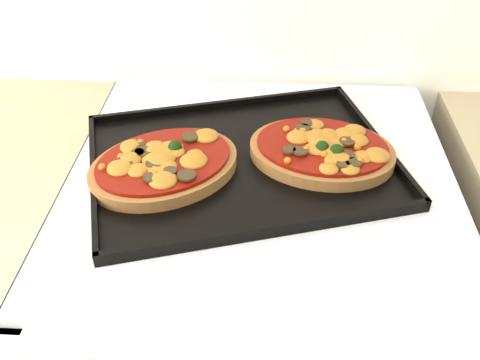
# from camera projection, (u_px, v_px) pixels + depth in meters

# --- Properties ---
(stove) EXTENTS (0.60, 0.60, 0.91)m
(stove) POSITION_uv_depth(u_px,v_px,m) (256.00, 349.00, 1.10)
(stove) COLOR white
(stove) RESTS_ON floor
(baking_tray) EXTENTS (0.53, 0.45, 0.02)m
(baking_tray) POSITION_uv_depth(u_px,v_px,m) (242.00, 159.00, 0.83)
(baking_tray) COLOR black
(baking_tray) RESTS_ON stove
(pizza_left) EXTENTS (0.28, 0.27, 0.03)m
(pizza_left) POSITION_uv_depth(u_px,v_px,m) (164.00, 164.00, 0.79)
(pizza_left) COLOR #A46738
(pizza_left) RESTS_ON baking_tray
(pizza_right) EXTENTS (0.25, 0.21, 0.03)m
(pizza_right) POSITION_uv_depth(u_px,v_px,m) (322.00, 149.00, 0.82)
(pizza_right) COLOR #A46738
(pizza_right) RESTS_ON baking_tray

